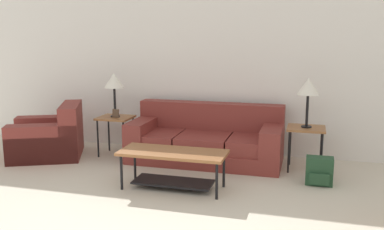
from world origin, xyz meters
TOP-DOWN VIEW (x-y plane):
  - wall_back at (0.00, 4.24)m, footprint 8.63×0.06m
  - couch at (-0.03, 3.67)m, footprint 2.20×0.96m
  - armchair at (-2.38, 3.26)m, footprint 1.30×1.26m
  - coffee_table at (-0.14, 2.43)m, footprint 1.28×0.53m
  - side_table_left at (-1.44, 3.59)m, footprint 0.50×0.45m
  - side_table_right at (1.38, 3.59)m, footprint 0.50×0.45m
  - table_lamp_left at (-1.44, 3.59)m, footprint 0.30×0.30m
  - table_lamp_right at (1.38, 3.59)m, footprint 0.30×0.30m
  - backpack at (1.56, 3.04)m, footprint 0.33×0.26m
  - picture_frame at (-1.40, 3.53)m, footprint 0.10×0.04m

SIDE VIEW (x-z plane):
  - backpack at x=1.56m, z-range -0.01..0.34m
  - armchair at x=-2.38m, z-range -0.12..0.68m
  - couch at x=-0.03m, z-range -0.12..0.70m
  - coffee_table at x=-0.14m, z-range 0.11..0.57m
  - side_table_left at x=-1.44m, z-range 0.23..0.83m
  - side_table_right at x=1.38m, z-range 0.23..0.83m
  - picture_frame at x=-1.40m, z-range 0.60..0.73m
  - table_lamp_left at x=-1.44m, z-range 0.81..1.47m
  - table_lamp_right at x=1.38m, z-range 0.81..1.47m
  - wall_back at x=0.00m, z-range 0.00..2.60m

